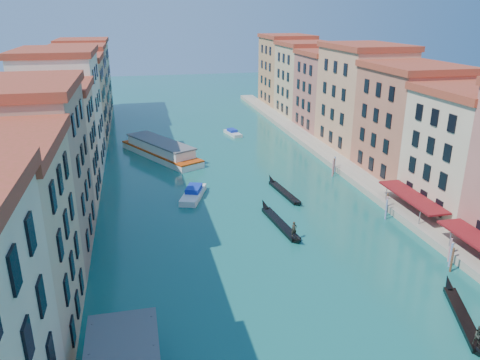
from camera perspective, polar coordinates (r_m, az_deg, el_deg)
The scene contains 10 objects.
left_bank_palazzos at distance 80.90m, azimuth -21.29°, elevation 6.36°, with size 12.80×128.40×21.00m.
right_bank_palazzos at distance 91.38m, azimuth 16.29°, elevation 8.37°, with size 12.80×128.40×21.00m.
quay at distance 90.09m, azimuth 11.25°, elevation 2.55°, with size 4.00×140.00×1.00m, color gray.
mooring_poles_right at distance 59.23m, azimuth 22.72°, elevation -7.26°, with size 1.44×54.24×3.20m.
vaporetto_far at distance 92.08m, azimuth -9.67°, elevation 3.66°, with size 14.70×21.72×3.26m.
gondola_fore at distance 62.35m, azimuth 4.90°, elevation -5.16°, with size 2.41×13.49×2.69m.
gondola_right at distance 48.99m, azimuth 25.66°, elevation -14.83°, with size 5.37×11.90×2.48m.
gondola_far at distance 73.21m, azimuth 5.32°, elevation -1.34°, with size 2.39×12.66×1.79m.
motorboat_mid at distance 71.56m, azimuth -5.71°, elevation -1.64°, with size 5.07×8.27×1.64m.
motorboat_far at distance 107.71m, azimuth -0.90°, elevation 5.78°, with size 3.28×6.53×1.30m.
Camera 1 is at (-13.69, -13.43, 26.80)m, focal length 35.00 mm.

